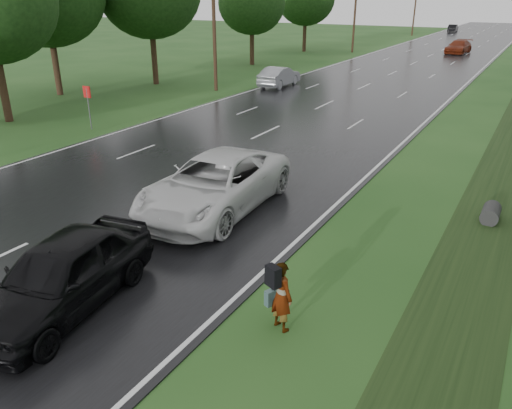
{
  "coord_description": "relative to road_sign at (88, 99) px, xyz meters",
  "views": [
    {
      "loc": [
        12.19,
        -6.41,
        6.77
      ],
      "look_at": [
        5.82,
        4.75,
        1.3
      ],
      "focal_mm": 35.0,
      "sensor_mm": 36.0,
      "label": 1
    }
  ],
  "objects": [
    {
      "name": "road",
      "position": [
        8.5,
        33.0,
        -1.62
      ],
      "size": [
        14.0,
        180.0,
        0.04
      ],
      "primitive_type": "cube",
      "color": "black",
      "rests_on": "ground"
    },
    {
      "name": "far_car_red",
      "position": [
        10.88,
        47.77,
        -0.84
      ],
      "size": [
        2.68,
        5.46,
        1.53
      ],
      "primitive_type": "imported",
      "rotation": [
        0.0,
        0.0,
        -0.1
      ],
      "color": "#671E0B",
      "rests_on": "road"
    },
    {
      "name": "silver_sedan",
      "position": [
        2.7,
        16.75,
        -0.85
      ],
      "size": [
        1.65,
        4.56,
        1.5
      ],
      "primitive_type": "imported",
      "rotation": [
        0.0,
        0.0,
        3.16
      ],
      "color": "gray",
      "rests_on": "road"
    },
    {
      "name": "utility_pole_far",
      "position": [
        -0.7,
        43.0,
        3.55
      ],
      "size": [
        1.6,
        0.26,
        10.0
      ],
      "color": "#352415",
      "rests_on": "ground"
    },
    {
      "name": "far_car_dark",
      "position": [
        3.95,
        84.66,
        -0.93
      ],
      "size": [
        1.59,
        4.15,
        1.35
      ],
      "primitive_type": "imported",
      "rotation": [
        0.0,
        0.0,
        3.18
      ],
      "color": "black",
      "rests_on": "road"
    },
    {
      "name": "tree_west_d",
      "position": [
        -5.7,
        27.0,
        4.18
      ],
      "size": [
        6.6,
        6.6,
        8.8
      ],
      "color": "#352415",
      "rests_on": "ground"
    },
    {
      "name": "drainage_ditch",
      "position": [
        20.0,
        6.71,
        -1.61
      ],
      "size": [
        2.2,
        120.0,
        0.56
      ],
      "color": "black",
      "rests_on": "ground"
    },
    {
      "name": "road_sign",
      "position": [
        0.0,
        0.0,
        0.0
      ],
      "size": [
        0.5,
        0.06,
        2.3
      ],
      "color": "slate",
      "rests_on": "ground"
    },
    {
      "name": "edge_stripe_east",
      "position": [
        15.25,
        33.0,
        -1.6
      ],
      "size": [
        0.12,
        180.0,
        0.01
      ],
      "primitive_type": "cube",
      "color": "silver",
      "rests_on": "road"
    },
    {
      "name": "edge_stripe_west",
      "position": [
        1.75,
        33.0,
        -1.6
      ],
      "size": [
        0.12,
        180.0,
        0.01
      ],
      "primitive_type": "cube",
      "color": "silver",
      "rests_on": "road"
    },
    {
      "name": "white_pickup",
      "position": [
        11.86,
        -5.68,
        -0.7
      ],
      "size": [
        3.33,
        6.65,
        1.81
      ],
      "primitive_type": "imported",
      "rotation": [
        0.0,
        0.0,
        0.05
      ],
      "color": "silver",
      "rests_on": "road"
    },
    {
      "name": "dark_sedan",
      "position": [
        12.04,
        -12.11,
        -0.75
      ],
      "size": [
        2.73,
        5.27,
        1.71
      ],
      "primitive_type": "imported",
      "rotation": [
        0.0,
        0.0,
        0.15
      ],
      "color": "black",
      "rests_on": "road"
    },
    {
      "name": "center_line",
      "position": [
        8.5,
        33.0,
        -1.6
      ],
      "size": [
        0.12,
        180.0,
        0.01
      ],
      "primitive_type": "cube",
      "color": "silver",
      "rests_on": "road"
    },
    {
      "name": "utility_pole_mid",
      "position": [
        -0.7,
        13.0,
        3.55
      ],
      "size": [
        1.6,
        0.26,
        10.0
      ],
      "color": "#352415",
      "rests_on": "ground"
    },
    {
      "name": "pedestrian",
      "position": [
        16.68,
        -10.32,
        -0.8
      ],
      "size": [
        0.8,
        0.83,
        1.63
      ],
      "rotation": [
        0.0,
        0.0,
        2.74
      ],
      "color": "#A5998C",
      "rests_on": "ground"
    },
    {
      "name": "utility_pole_distant",
      "position": [
        -0.7,
        73.0,
        3.55
      ],
      "size": [
        1.6,
        0.26,
        10.0
      ],
      "color": "#352415",
      "rests_on": "ground"
    }
  ]
}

